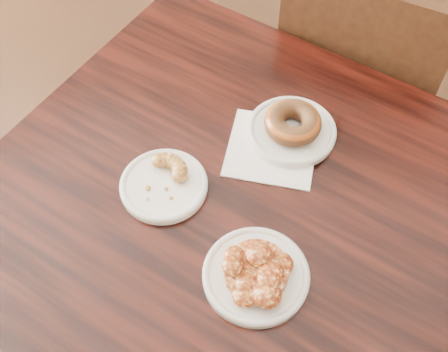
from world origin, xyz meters
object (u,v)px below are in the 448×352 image
(cafe_table, at_px, (226,284))
(chair_far, at_px, (357,92))
(cruller_fragment, at_px, (163,180))
(glazed_donut, at_px, (293,123))
(apple_fritter, at_px, (257,269))

(cafe_table, xyz_separation_m, chair_far, (0.15, 0.62, 0.08))
(chair_far, bearing_deg, cruller_fragment, 73.34)
(cafe_table, distance_m, cruller_fragment, 0.42)
(cruller_fragment, bearing_deg, cafe_table, 10.60)
(chair_far, distance_m, glazed_donut, 0.57)
(glazed_donut, distance_m, cruller_fragment, 0.27)
(chair_far, height_order, apple_fritter, chair_far)
(cafe_table, height_order, apple_fritter, apple_fritter)
(glazed_donut, xyz_separation_m, cruller_fragment, (-0.18, -0.20, -0.01))
(apple_fritter, relative_size, cruller_fragment, 1.47)
(cafe_table, relative_size, apple_fritter, 6.06)
(chair_far, xyz_separation_m, apple_fritter, (-0.06, -0.75, 0.33))
(apple_fritter, height_order, cruller_fragment, apple_fritter)
(cafe_table, xyz_separation_m, glazed_donut, (0.07, 0.18, 0.41))
(glazed_donut, height_order, cruller_fragment, glazed_donut)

